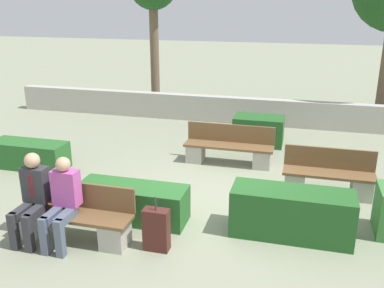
{
  "coord_description": "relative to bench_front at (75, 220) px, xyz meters",
  "views": [
    {
      "loc": [
        1.4,
        -6.73,
        3.44
      ],
      "look_at": [
        -0.53,
        0.5,
        0.9
      ],
      "focal_mm": 40.0,
      "sensor_mm": 36.0,
      "label": 1
    }
  ],
  "objects": [
    {
      "name": "person_seated_man",
      "position": [
        -0.58,
        -0.14,
        0.42
      ],
      "size": [
        0.38,
        0.64,
        1.34
      ],
      "color": "#333338",
      "rests_on": "ground_plane"
    },
    {
      "name": "person_seated_woman",
      "position": [
        -0.08,
        -0.14,
        0.41
      ],
      "size": [
        0.38,
        0.64,
        1.32
      ],
      "color": "#515B70",
      "rests_on": "ground_plane"
    },
    {
      "name": "hedge_block_far_left",
      "position": [
        2.14,
        5.22,
        0.03
      ],
      "size": [
        1.21,
        0.74,
        0.69
      ],
      "color": "#235623",
      "rests_on": "ground_plane"
    },
    {
      "name": "ground_plane",
      "position": [
        1.75,
        1.7,
        -0.32
      ],
      "size": [
        60.0,
        60.0,
        0.0
      ],
      "primitive_type": "plane",
      "color": "gray"
    },
    {
      "name": "bench_left_side",
      "position": [
        1.66,
        3.69,
        0.01
      ],
      "size": [
        1.94,
        0.49,
        0.84
      ],
      "rotation": [
        0.0,
        0.0,
        0.19
      ],
      "color": "brown",
      "rests_on": "ground_plane"
    },
    {
      "name": "bench_front",
      "position": [
        0.0,
        0.0,
        0.0
      ],
      "size": [
        1.79,
        0.48,
        0.84
      ],
      "color": "brown",
      "rests_on": "ground_plane"
    },
    {
      "name": "hedge_block_mid_left",
      "position": [
        -2.43,
        2.37,
        -0.04
      ],
      "size": [
        1.66,
        0.61,
        0.57
      ],
      "color": "#286028",
      "rests_on": "ground_plane"
    },
    {
      "name": "hedge_block_mid_right",
      "position": [
        0.6,
        0.8,
        -0.03
      ],
      "size": [
        1.79,
        0.61,
        0.59
      ],
      "color": "#286028",
      "rests_on": "ground_plane"
    },
    {
      "name": "hedge_block_near_left",
      "position": [
        3.12,
        0.94,
        0.05
      ],
      "size": [
        1.81,
        0.64,
        0.74
      ],
      "color": "#235623",
      "rests_on": "ground_plane"
    },
    {
      "name": "perimeter_wall",
      "position": [
        1.75,
        6.98,
        0.06
      ],
      "size": [
        14.83,
        0.3,
        0.75
      ],
      "color": "#ADA89E",
      "rests_on": "ground_plane"
    },
    {
      "name": "suitcase",
      "position": [
        1.28,
        0.04,
        -0.0
      ],
      "size": [
        0.37,
        0.19,
        0.84
      ],
      "color": "#471E19",
      "rests_on": "ground_plane"
    },
    {
      "name": "bench_right_side",
      "position": [
        3.71,
        2.61,
        -0.01
      ],
      "size": [
        1.64,
        0.48,
        0.84
      ],
      "rotation": [
        0.0,
        0.0,
        -0.03
      ],
      "color": "brown",
      "rests_on": "ground_plane"
    }
  ]
}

